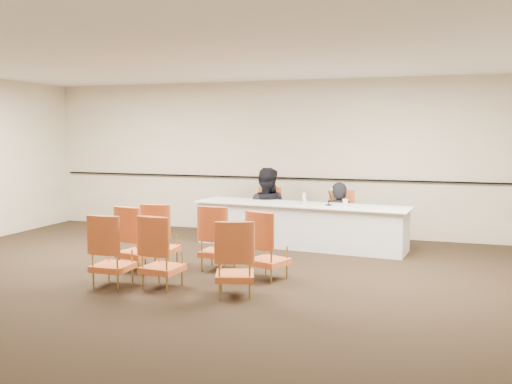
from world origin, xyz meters
TOP-DOWN VIEW (x-y plane):
  - floor at (0.00, 0.00)m, footprint 10.00×10.00m
  - ceiling at (0.00, 0.00)m, footprint 10.00×10.00m
  - wall_back at (0.00, 4.00)m, footprint 10.00×0.04m
  - wall_rail at (0.00, 3.96)m, footprint 9.80×0.04m
  - panel_table at (0.70, 2.74)m, footprint 3.83×1.22m
  - panelist_main at (1.28, 3.25)m, footprint 0.60×0.40m
  - panelist_main_chair at (1.28, 3.25)m, footprint 0.54×0.54m
  - panelist_second at (-0.13, 3.38)m, footprint 0.94×0.76m
  - panelist_second_chair at (-0.13, 3.38)m, footprint 0.54×0.54m
  - papers at (1.26, 2.64)m, footprint 0.34×0.27m
  - microphone at (1.22, 2.64)m, footprint 0.12×0.22m
  - water_bottle at (0.76, 2.73)m, footprint 0.08×0.08m
  - drinking_glass at (0.78, 2.70)m, footprint 0.08×0.08m
  - coffee_cup at (1.51, 2.55)m, footprint 0.09×0.09m
  - aud_chair_front_left at (-0.94, 0.70)m, footprint 0.54×0.54m
  - aud_chair_front_mid at (-0.03, 0.74)m, footprint 0.51×0.51m
  - aud_chair_front_right at (0.83, 0.43)m, footprint 0.64×0.64m
  - aud_chair_back_left at (-1.01, -0.51)m, footprint 0.50×0.50m
  - aud_chair_back_mid at (-0.35, -0.39)m, footprint 0.55×0.55m
  - aud_chair_back_right at (0.67, -0.45)m, footprint 0.63×0.63m
  - aud_chair_extra at (-1.13, 0.32)m, footprint 0.60×0.60m

SIDE VIEW (x-z plane):
  - floor at x=0.00m, z-range 0.00..0.00m
  - panelist_main at x=1.28m, z-range -0.52..1.11m
  - panel_table at x=0.70m, z-range 0.00..0.75m
  - panelist_second at x=-0.13m, z-range -0.49..1.33m
  - panelist_main_chair at x=1.28m, z-range 0.00..0.95m
  - panelist_second_chair at x=-0.13m, z-range 0.00..0.95m
  - aud_chair_front_left at x=-0.94m, z-range 0.00..0.95m
  - aud_chair_front_mid at x=-0.03m, z-range 0.00..0.95m
  - aud_chair_front_right at x=0.83m, z-range 0.00..0.95m
  - aud_chair_back_left at x=-1.01m, z-range 0.00..0.95m
  - aud_chair_back_mid at x=-0.35m, z-range 0.00..0.95m
  - aud_chair_back_right at x=0.67m, z-range 0.00..0.95m
  - aud_chair_extra at x=-1.13m, z-range 0.00..0.95m
  - papers at x=1.26m, z-range 0.75..0.76m
  - drinking_glass at x=0.78m, z-range 0.75..0.85m
  - coffee_cup at x=1.51m, z-range 0.75..0.89m
  - water_bottle at x=0.76m, z-range 0.75..0.97m
  - microphone at x=1.22m, z-range 0.75..1.05m
  - wall_rail at x=0.00m, z-range 1.09..1.11m
  - wall_back at x=0.00m, z-range 0.00..3.00m
  - ceiling at x=0.00m, z-range 3.00..3.00m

